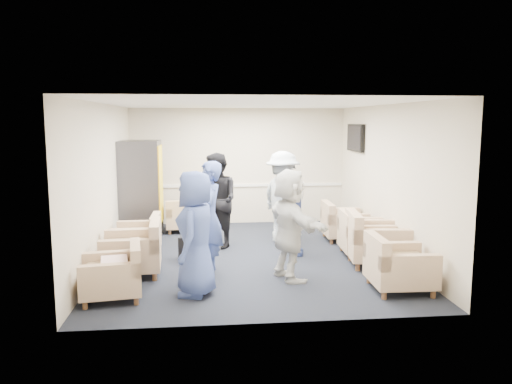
{
  "coord_description": "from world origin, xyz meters",
  "views": [
    {
      "loc": [
        -0.77,
        -8.66,
        2.41
      ],
      "look_at": [
        0.13,
        0.2,
        1.14
      ],
      "focal_mm": 35.0,
      "sensor_mm": 36.0,
      "label": 1
    }
  ],
  "objects": [
    {
      "name": "vending_machine",
      "position": [
        -2.09,
        1.72,
        1.01
      ],
      "size": [
        0.82,
        0.95,
        2.01
      ],
      "color": "#494850",
      "rests_on": "floor"
    },
    {
      "name": "left_wall",
      "position": [
        -2.5,
        0.0,
        1.35
      ],
      "size": [
        0.02,
        6.0,
        2.7
      ],
      "primitive_type": "cube",
      "color": "beige",
      "rests_on": "floor"
    },
    {
      "name": "back_wall",
      "position": [
        0.0,
        3.0,
        1.35
      ],
      "size": [
        5.0,
        0.02,
        2.7
      ],
      "primitive_type": "cube",
      "color": "beige",
      "rests_on": "floor"
    },
    {
      "name": "floor",
      "position": [
        0.0,
        0.0,
        0.0
      ],
      "size": [
        6.0,
        6.0,
        0.0
      ],
      "primitive_type": "plane",
      "color": "black",
      "rests_on": "ground"
    },
    {
      "name": "backpack",
      "position": [
        -1.09,
        -0.13,
        0.25
      ],
      "size": [
        0.34,
        0.3,
        0.49
      ],
      "rotation": [
        0.0,
        0.0,
        -0.43
      ],
      "color": "black",
      "rests_on": "floor"
    },
    {
      "name": "ceiling",
      "position": [
        0.0,
        0.0,
        2.7
      ],
      "size": [
        6.0,
        6.0,
        0.0
      ],
      "primitive_type": "plane",
      "rotation": [
        3.14,
        0.0,
        0.0
      ],
      "color": "white",
      "rests_on": "back_wall"
    },
    {
      "name": "armchair_right_far",
      "position": [
        1.97,
        1.05,
        0.33
      ],
      "size": [
        0.85,
        0.85,
        0.66
      ],
      "rotation": [
        0.0,
        0.0,
        1.54
      ],
      "color": "tan",
      "rests_on": "floor"
    },
    {
      "name": "armchair_corner",
      "position": [
        -1.25,
        2.18,
        0.31
      ],
      "size": [
        0.81,
        0.81,
        0.61
      ],
      "rotation": [
        0.0,
        0.0,
        3.2
      ],
      "color": "tan",
      "rests_on": "floor"
    },
    {
      "name": "front_wall",
      "position": [
        0.0,
        -3.0,
        1.35
      ],
      "size": [
        5.0,
        0.02,
        2.7
      ],
      "primitive_type": "cube",
      "color": "beige",
      "rests_on": "floor"
    },
    {
      "name": "armchair_right_near",
      "position": [
        1.92,
        -2.02,
        0.34
      ],
      "size": [
        0.87,
        0.87,
        0.68
      ],
      "rotation": [
        0.0,
        0.0,
        1.54
      ],
      "color": "tan",
      "rests_on": "floor"
    },
    {
      "name": "armchair_left_far",
      "position": [
        -1.95,
        0.21,
        0.32
      ],
      "size": [
        0.8,
        0.8,
        0.64
      ],
      "rotation": [
        0.0,
        0.0,
        -1.57
      ],
      "color": "tan",
      "rests_on": "floor"
    },
    {
      "name": "armchair_right_midnear",
      "position": [
        2.03,
        -0.71,
        0.38
      ],
      "size": [
        1.05,
        1.05,
        0.76
      ],
      "rotation": [
        0.0,
        0.0,
        1.45
      ],
      "color": "tan",
      "rests_on": "floor"
    },
    {
      "name": "pillow",
      "position": [
        -2.02,
        -1.95,
        0.49
      ],
      "size": [
        0.42,
        0.51,
        0.13
      ],
      "primitive_type": "cube",
      "rotation": [
        0.0,
        0.0,
        -1.39
      ],
      "color": "silver",
      "rests_on": "armchair_left_near"
    },
    {
      "name": "chair_rail",
      "position": [
        0.0,
        2.98,
        0.9
      ],
      "size": [
        4.98,
        0.04,
        0.06
      ],
      "primitive_type": "cube",
      "color": "white",
      "rests_on": "back_wall"
    },
    {
      "name": "right_wall",
      "position": [
        2.5,
        0.0,
        1.35
      ],
      "size": [
        0.02,
        6.0,
        2.7
      ],
      "primitive_type": "cube",
      "color": "beige",
      "rests_on": "floor"
    },
    {
      "name": "person_front_right",
      "position": [
        0.49,
        -1.34,
        0.85
      ],
      "size": [
        0.92,
        1.66,
        1.7
      ],
      "primitive_type": "imported",
      "rotation": [
        0.0,
        0.0,
        1.85
      ],
      "color": "silver",
      "rests_on": "floor"
    },
    {
      "name": "person_mid_left",
      "position": [
        -0.72,
        -0.95,
        0.9
      ],
      "size": [
        0.43,
        0.65,
        1.79
      ],
      "primitive_type": "imported",
      "rotation": [
        0.0,
        0.0,
        -1.57
      ],
      "color": "#40549A",
      "rests_on": "floor"
    },
    {
      "name": "person_back_left",
      "position": [
        -0.56,
        0.71,
        0.91
      ],
      "size": [
        1.04,
        1.11,
        1.81
      ],
      "primitive_type": "imported",
      "rotation": [
        0.0,
        0.0,
        -1.03
      ],
      "color": "black",
      "rests_on": "floor"
    },
    {
      "name": "person_mid_right",
      "position": [
        0.8,
        0.03,
        0.75
      ],
      "size": [
        0.54,
        0.93,
        1.49
      ],
      "primitive_type": "imported",
      "rotation": [
        0.0,
        0.0,
        1.36
      ],
      "color": "#40549A",
      "rests_on": "floor"
    },
    {
      "name": "person_front_left",
      "position": [
        -0.92,
        -1.89,
        0.87
      ],
      "size": [
        0.72,
        0.95,
        1.74
      ],
      "primitive_type": "imported",
      "rotation": [
        0.0,
        0.0,
        -1.79
      ],
      "color": "#40549A",
      "rests_on": "floor"
    },
    {
      "name": "armchair_right_midfar",
      "position": [
        2.02,
        -0.15,
        0.34
      ],
      "size": [
        0.91,
        0.91,
        0.68
      ],
      "rotation": [
        0.0,
        0.0,
        1.51
      ],
      "color": "tan",
      "rests_on": "floor"
    },
    {
      "name": "person_back_right",
      "position": [
        0.74,
        0.96,
        0.91
      ],
      "size": [
        1.09,
        1.35,
        1.82
      ],
      "primitive_type": "imported",
      "rotation": [
        0.0,
        0.0,
        1.98
      ],
      "color": "silver",
      "rests_on": "floor"
    },
    {
      "name": "tv",
      "position": [
        2.44,
        1.8,
        2.05
      ],
      "size": [
        0.1,
        1.0,
        0.58
      ],
      "color": "black",
      "rests_on": "right_wall"
    },
    {
      "name": "armchair_left_mid",
      "position": [
        -1.88,
        -0.88,
        0.36
      ],
      "size": [
        0.95,
        0.95,
        0.72
      ],
      "rotation": [
        0.0,
        0.0,
        -1.51
      ],
      "color": "tan",
      "rests_on": "floor"
    },
    {
      "name": "armchair_left_near",
      "position": [
        -2.01,
        -1.94,
        0.32
      ],
      "size": [
        0.9,
        0.9,
        0.63
      ],
      "rotation": [
        0.0,
        0.0,
        -1.43
      ],
      "color": "tan",
      "rests_on": "floor"
    }
  ]
}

